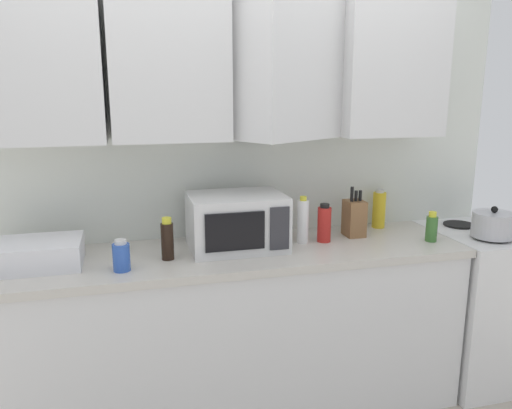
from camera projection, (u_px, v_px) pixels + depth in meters
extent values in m
cube|color=silver|center=(222.00, 163.00, 2.77)|extent=(3.23, 0.06, 2.60)
cube|color=silver|center=(38.00, 60.00, 2.27)|extent=(0.56, 0.33, 0.75)
cube|color=silver|center=(168.00, 62.00, 2.41)|extent=(0.56, 0.33, 0.75)
cube|color=silver|center=(287.00, 63.00, 2.52)|extent=(0.65, 0.57, 0.75)
cube|color=silver|center=(387.00, 65.00, 2.70)|extent=(0.56, 0.33, 0.75)
cube|color=silver|center=(237.00, 335.00, 2.66)|extent=(2.33, 0.60, 0.86)
cube|color=beige|center=(236.00, 254.00, 2.56)|extent=(2.36, 0.63, 0.04)
cube|color=silver|center=(491.00, 302.00, 3.02)|extent=(0.76, 0.64, 0.90)
cylinder|color=black|center=(491.00, 238.00, 2.75)|extent=(0.18, 0.18, 0.01)
cylinder|color=black|center=(459.00, 225.00, 3.01)|extent=(0.18, 0.18, 0.01)
cylinder|color=black|center=(507.00, 221.00, 3.09)|extent=(0.18, 0.18, 0.01)
cylinder|color=#B2B2B7|center=(493.00, 225.00, 2.73)|extent=(0.22, 0.22, 0.13)
sphere|color=black|center=(495.00, 209.00, 2.71)|extent=(0.04, 0.04, 0.04)
cube|color=silver|center=(236.00, 221.00, 2.56)|extent=(0.48, 0.36, 0.28)
cube|color=black|center=(235.00, 232.00, 2.37)|extent=(0.29, 0.01, 0.18)
cube|color=#2D2D33|center=(280.00, 228.00, 2.43)|extent=(0.10, 0.01, 0.21)
cube|color=silver|center=(39.00, 254.00, 2.31)|extent=(0.38, 0.30, 0.12)
cube|color=brown|center=(354.00, 218.00, 2.78)|extent=(0.10, 0.12, 0.20)
cylinder|color=black|center=(352.00, 194.00, 2.74)|extent=(0.02, 0.02, 0.08)
cylinder|color=black|center=(356.00, 196.00, 2.74)|extent=(0.02, 0.02, 0.06)
cylinder|color=black|center=(360.00, 196.00, 2.75)|extent=(0.02, 0.02, 0.06)
cylinder|color=#2D56B7|center=(121.00, 257.00, 2.25)|extent=(0.08, 0.08, 0.12)
cylinder|color=silver|center=(120.00, 242.00, 2.23)|extent=(0.05, 0.05, 0.02)
cylinder|color=white|center=(303.00, 222.00, 2.65)|extent=(0.06, 0.06, 0.23)
cylinder|color=yellow|center=(303.00, 198.00, 2.63)|extent=(0.04, 0.04, 0.02)
cylinder|color=gold|center=(379.00, 210.00, 2.95)|extent=(0.08, 0.08, 0.21)
cylinder|color=silver|center=(380.00, 191.00, 2.93)|extent=(0.05, 0.05, 0.02)
cylinder|color=red|center=(324.00, 225.00, 2.68)|extent=(0.07, 0.07, 0.19)
cylinder|color=black|center=(325.00, 206.00, 2.65)|extent=(0.05, 0.05, 0.02)
cylinder|color=black|center=(167.00, 241.00, 2.39)|extent=(0.06, 0.06, 0.18)
cylinder|color=yellow|center=(167.00, 221.00, 2.37)|extent=(0.05, 0.05, 0.03)
cylinder|color=#386B2D|center=(432.00, 229.00, 2.69)|extent=(0.06, 0.06, 0.13)
cylinder|color=yellow|center=(433.00, 214.00, 2.67)|extent=(0.04, 0.04, 0.03)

